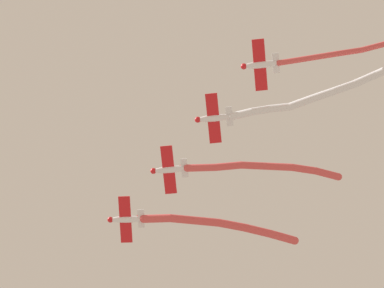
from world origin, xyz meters
name	(u,v)px	position (x,y,z in m)	size (l,w,h in m)	color
airplane_lead	(126,219)	(4.21, -2.90, 87.07)	(5.97, 4.54, 1.47)	white
smoke_trail_lead	(220,226)	(2.86, -13.89, 86.99)	(2.37, 18.92, 1.83)	#DB4C4C
airplane_left_wing	(169,170)	(-2.72, -6.75, 87.32)	(5.97, 4.56, 1.47)	white
smoke_trail_left_wing	(264,168)	(-5.06, -17.38, 87.03)	(3.75, 18.09, 1.59)	#DB4C4C
airplane_right_wing	(214,118)	(-9.67, -10.60, 87.57)	(5.96, 4.56, 1.47)	white
smoke_trail_right_wing	(313,96)	(-14.54, -20.80, 86.59)	(10.30, 16.85, 2.79)	white
airplane_slot	(260,65)	(-16.61, -14.45, 87.82)	(5.96, 4.56, 1.47)	white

